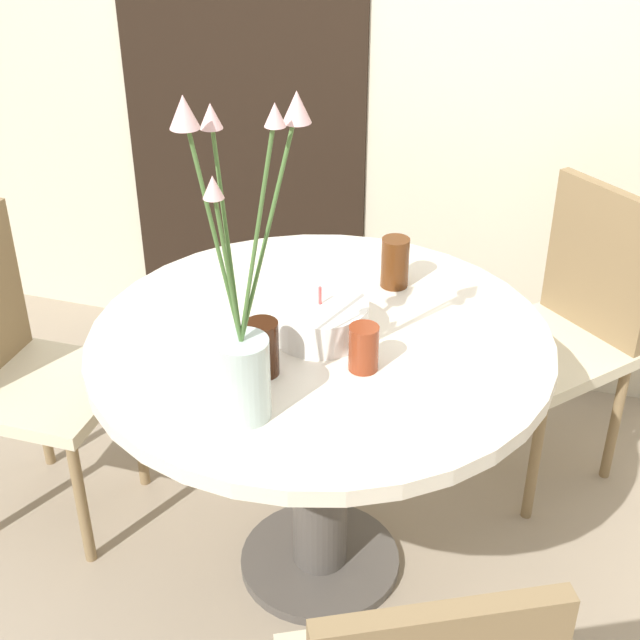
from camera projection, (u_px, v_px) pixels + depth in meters
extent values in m
plane|color=gray|center=(320.00, 564.00, 2.52)|extent=(16.00, 16.00, 0.00)
cube|color=beige|center=(429.00, 7.00, 2.78)|extent=(8.00, 0.05, 2.60)
cube|color=black|center=(241.00, 80.00, 3.06)|extent=(0.90, 0.01, 2.05)
cylinder|color=silver|center=(320.00, 341.00, 2.14)|extent=(1.12, 1.12, 0.04)
cylinder|color=#4C4742|center=(320.00, 460.00, 2.33)|extent=(0.15, 0.15, 0.70)
cylinder|color=#4C4742|center=(320.00, 560.00, 2.51)|extent=(0.45, 0.45, 0.03)
cube|color=beige|center=(545.00, 351.00, 2.67)|extent=(0.56, 0.56, 0.04)
cube|color=olive|center=(601.00, 262.00, 2.62)|extent=(0.31, 0.27, 0.46)
cylinder|color=olive|center=(458.00, 403.00, 2.83)|extent=(0.03, 0.03, 0.42)
cylinder|color=olive|center=(534.00, 461.00, 2.58)|extent=(0.03, 0.03, 0.42)
cylinder|color=olive|center=(536.00, 370.00, 2.99)|extent=(0.03, 0.03, 0.42)
cylinder|color=olive|center=(615.00, 423.00, 2.74)|extent=(0.03, 0.03, 0.42)
cube|color=beige|center=(47.00, 389.00, 2.50)|extent=(0.40, 0.40, 0.04)
cylinder|color=olive|center=(81.00, 503.00, 2.43)|extent=(0.03, 0.03, 0.42)
cylinder|color=olive|center=(138.00, 429.00, 2.71)|extent=(0.03, 0.03, 0.42)
cylinder|color=olive|center=(41.00, 410.00, 2.80)|extent=(0.03, 0.03, 0.42)
cylinder|color=white|center=(321.00, 320.00, 2.11)|extent=(0.23, 0.23, 0.08)
cylinder|color=#E54C4C|center=(321.00, 296.00, 2.07)|extent=(0.01, 0.01, 0.04)
cylinder|color=#B2C6C1|center=(243.00, 378.00, 1.81)|extent=(0.11, 0.11, 0.18)
cylinder|color=#4C7538|center=(215.00, 236.00, 1.63)|extent=(0.07, 0.06, 0.48)
cone|color=beige|center=(184.00, 112.00, 1.50)|extent=(0.05, 0.05, 0.06)
cylinder|color=#4C7538|center=(228.00, 269.00, 1.64)|extent=(0.01, 0.08, 0.36)
cone|color=beige|center=(213.00, 187.00, 1.52)|extent=(0.04, 0.04, 0.04)
cylinder|color=#4C7538|center=(267.00, 232.00, 1.65)|extent=(0.11, 0.06, 0.47)
cone|color=beige|center=(297.00, 107.00, 1.54)|extent=(0.05, 0.05, 0.06)
cylinder|color=#4C7538|center=(227.00, 235.00, 1.66)|extent=(0.05, 0.03, 0.45)
cone|color=beige|center=(211.00, 116.00, 1.56)|extent=(0.04, 0.04, 0.05)
cylinder|color=#4C7538|center=(256.00, 237.00, 1.63)|extent=(0.10, 0.02, 0.47)
cone|color=beige|center=(275.00, 114.00, 1.49)|extent=(0.04, 0.04, 0.04)
cylinder|color=silver|center=(214.00, 340.00, 2.10)|extent=(0.21, 0.21, 0.01)
cylinder|color=#51280F|center=(395.00, 262.00, 2.31)|extent=(0.07, 0.07, 0.13)
cylinder|color=maroon|center=(364.00, 348.00, 1.98)|extent=(0.07, 0.07, 0.11)
cylinder|color=#33190C|center=(262.00, 348.00, 1.96)|extent=(0.07, 0.07, 0.13)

